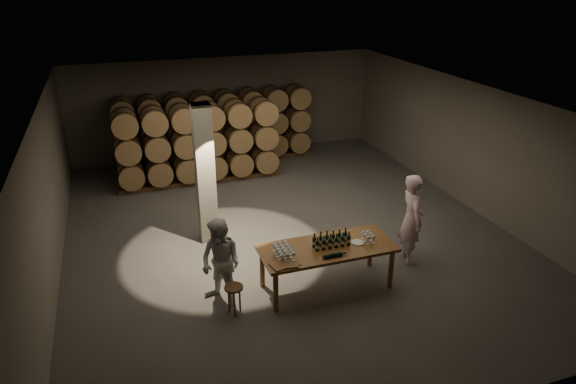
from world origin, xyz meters
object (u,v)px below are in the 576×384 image
object	(u,v)px
stool	(234,291)
bottle_cluster	(332,241)
person_man	(411,219)
person_woman	(221,263)
tasting_table	(327,251)
plate	(358,242)
notebook_near	(290,265)

from	to	relation	value
stool	bottle_cluster	bearing A→B (deg)	6.96
person_man	person_woman	xyz separation A→B (m)	(-4.09, -0.18, -0.13)
tasting_table	person_man	bearing A→B (deg)	9.76
bottle_cluster	plate	xyz separation A→B (m)	(0.53, -0.05, -0.10)
stool	tasting_table	bearing A→B (deg)	7.18
notebook_near	person_woman	size ratio (longest dim) A/B	0.16
person_man	person_woman	size ratio (longest dim) A/B	1.16
stool	person_woman	bearing A→B (deg)	107.35
tasting_table	plate	bearing A→B (deg)	-4.50
person_man	person_woman	bearing A→B (deg)	102.68
tasting_table	stool	world-z (taller)	tasting_table
bottle_cluster	stool	distance (m)	2.08
tasting_table	plate	xyz separation A→B (m)	(0.62, -0.05, 0.11)
stool	person_woman	world-z (taller)	person_woman
tasting_table	bottle_cluster	xyz separation A→B (m)	(0.09, 0.00, 0.21)
plate	stool	bearing A→B (deg)	-175.66
tasting_table	notebook_near	bearing A→B (deg)	-155.41
notebook_near	person_man	xyz separation A→B (m)	(2.95, 0.76, 0.07)
tasting_table	stool	xyz separation A→B (m)	(-1.91, -0.24, -0.33)
stool	plate	bearing A→B (deg)	4.34
tasting_table	bottle_cluster	distance (m)	0.23
person_man	plate	bearing A→B (deg)	115.74
notebook_near	person_woman	world-z (taller)	person_woman
plate	stool	world-z (taller)	plate
tasting_table	notebook_near	xyz separation A→B (m)	(-0.89, -0.41, 0.12)
tasting_table	stool	distance (m)	1.95
plate	person_man	size ratio (longest dim) A/B	0.13
bottle_cluster	notebook_near	distance (m)	1.07
plate	person_man	world-z (taller)	person_man
tasting_table	person_man	distance (m)	2.09
person_man	person_woman	world-z (taller)	person_man
plate	stool	xyz separation A→B (m)	(-2.52, -0.19, -0.44)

